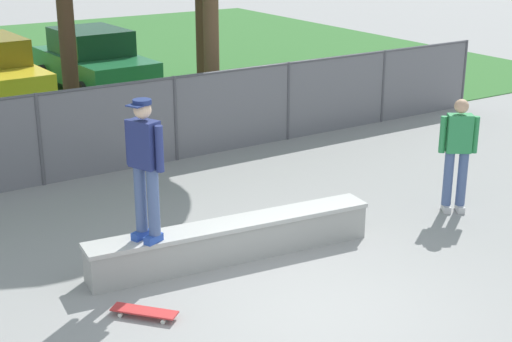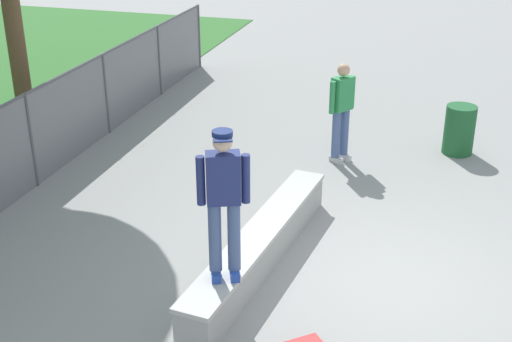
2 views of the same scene
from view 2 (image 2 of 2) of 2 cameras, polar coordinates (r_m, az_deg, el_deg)
The scene contains 5 objects.
ground_plane at distance 9.30m, azimuth 10.47°, elevation -8.93°, with size 80.00×80.00×0.00m, color gray.
concrete_ledge at distance 9.36m, azimuth 0.37°, elevation -6.29°, with size 4.10×0.94×0.54m.
skateboarder at distance 7.75m, azimuth -2.68°, elevation -2.26°, with size 0.39×0.56×1.84m.
bystander at distance 12.42m, azimuth 7.08°, elevation 5.16°, with size 0.51×0.42×1.82m.
trash_bin at distance 13.40m, azimuth 16.43°, elevation 3.28°, with size 0.56×0.56×0.92m, color #1E592D.
Camera 2 is at (-7.81, -0.56, 5.01)m, focal length 48.49 mm.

